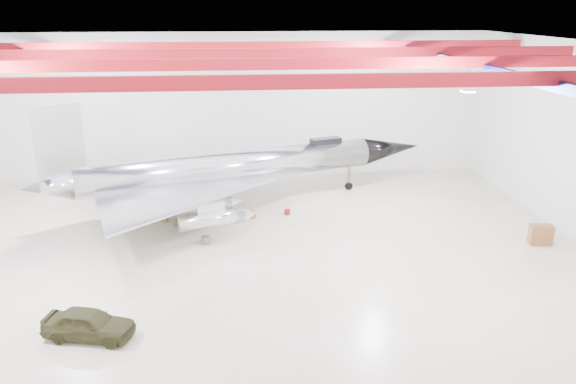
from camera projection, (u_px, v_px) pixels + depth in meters
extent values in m
plane|color=#BBB395|center=(225.00, 257.00, 30.07)|extent=(40.00, 40.00, 0.00)
plane|color=silver|center=(224.00, 107.00, 42.50)|extent=(40.00, 0.00, 40.00)
plane|color=#0A0F38|center=(217.00, 45.00, 26.60)|extent=(40.00, 40.00, 0.00)
cube|color=maroon|center=(212.00, 83.00, 18.29)|extent=(39.50, 0.25, 0.50)
cube|color=maroon|center=(216.00, 65.00, 23.96)|extent=(39.50, 0.25, 0.50)
cube|color=maroon|center=(218.00, 53.00, 29.62)|extent=(39.50, 0.25, 0.50)
cube|color=maroon|center=(220.00, 46.00, 35.29)|extent=(39.50, 0.25, 0.50)
cube|color=#0C164A|center=(459.00, 62.00, 28.02)|extent=(0.25, 29.50, 0.40)
cube|color=silver|center=(468.00, 87.00, 22.29)|extent=(0.55, 0.55, 0.25)
cube|color=silver|center=(42.00, 63.00, 31.73)|extent=(0.55, 0.55, 0.25)
cube|color=silver|center=(387.00, 60.00, 33.62)|extent=(0.55, 0.55, 0.25)
cylinder|color=silver|center=(232.00, 166.00, 36.88)|extent=(19.34, 7.74, 1.97)
cone|color=black|center=(391.00, 149.00, 41.45)|extent=(5.28, 3.34, 1.97)
cone|color=silver|center=(47.00, 187.00, 32.68)|extent=(3.40, 2.75, 1.97)
cube|color=silver|center=(59.00, 143.00, 32.24)|extent=(2.66, 0.93, 4.42)
cube|color=black|center=(326.00, 142.00, 39.11)|extent=(2.30, 1.39, 0.49)
cylinder|color=silver|center=(212.00, 220.00, 31.50)|extent=(3.83, 1.96, 0.88)
cylinder|color=silver|center=(201.00, 206.00, 33.65)|extent=(3.83, 1.96, 0.88)
cylinder|color=silver|center=(179.00, 179.00, 38.79)|extent=(3.83, 1.96, 0.88)
cylinder|color=silver|center=(171.00, 170.00, 40.94)|extent=(3.83, 1.96, 0.88)
cylinder|color=#59595B|center=(349.00, 178.00, 40.76)|extent=(0.18, 0.18, 1.77)
cylinder|color=black|center=(349.00, 186.00, 40.95)|extent=(0.59, 0.37, 0.55)
cylinder|color=#59595B|center=(183.00, 213.00, 33.86)|extent=(0.18, 0.18, 1.77)
cylinder|color=black|center=(184.00, 223.00, 34.06)|extent=(0.59, 0.37, 0.55)
cylinder|color=#59595B|center=(167.00, 190.00, 38.15)|extent=(0.18, 0.18, 1.77)
cylinder|color=black|center=(167.00, 198.00, 38.35)|extent=(0.59, 0.37, 0.55)
imported|color=#313018|center=(89.00, 324.00, 22.57)|extent=(3.93, 2.32, 1.26)
cube|color=brown|center=(541.00, 235.00, 31.51)|extent=(1.32, 0.80, 1.14)
cube|color=olive|center=(164.00, 219.00, 34.99)|extent=(0.56, 0.52, 0.32)
cube|color=maroon|center=(176.00, 209.00, 36.66)|extent=(0.53, 0.48, 0.30)
cylinder|color=#59595B|center=(206.00, 240.00, 31.63)|extent=(0.54, 0.54, 0.44)
cube|color=olive|center=(250.00, 215.00, 35.46)|extent=(0.70, 0.62, 0.42)
cylinder|color=maroon|center=(287.00, 212.00, 36.10)|extent=(0.43, 0.43, 0.34)
cube|color=olive|center=(180.00, 222.00, 34.46)|extent=(0.60, 0.52, 0.37)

